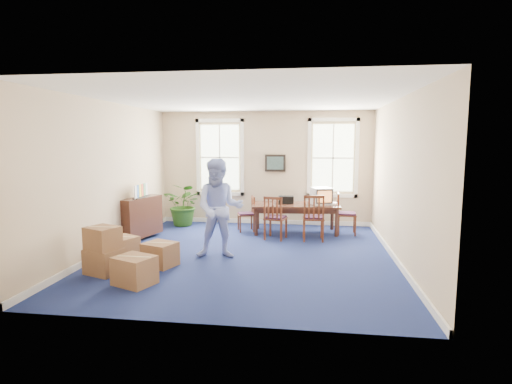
# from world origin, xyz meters

# --- Properties ---
(floor) EXTENTS (6.50, 6.50, 0.00)m
(floor) POSITION_xyz_m (0.00, 0.00, 0.00)
(floor) COLOR navy
(floor) RESTS_ON ground
(ceiling) EXTENTS (6.50, 6.50, 0.00)m
(ceiling) POSITION_xyz_m (0.00, 0.00, 3.20)
(ceiling) COLOR white
(ceiling) RESTS_ON ground
(wall_back) EXTENTS (6.50, 0.00, 6.50)m
(wall_back) POSITION_xyz_m (0.00, 3.25, 1.60)
(wall_back) COLOR #C7AD8A
(wall_back) RESTS_ON ground
(wall_front) EXTENTS (6.50, 0.00, 6.50)m
(wall_front) POSITION_xyz_m (0.00, -3.25, 1.60)
(wall_front) COLOR #C7AD8A
(wall_front) RESTS_ON ground
(wall_left) EXTENTS (0.00, 6.50, 6.50)m
(wall_left) POSITION_xyz_m (-3.00, 0.00, 1.60)
(wall_left) COLOR #C7AD8A
(wall_left) RESTS_ON ground
(wall_right) EXTENTS (0.00, 6.50, 6.50)m
(wall_right) POSITION_xyz_m (3.00, 0.00, 1.60)
(wall_right) COLOR #C7AD8A
(wall_right) RESTS_ON ground
(baseboard_back) EXTENTS (6.00, 0.04, 0.12)m
(baseboard_back) POSITION_xyz_m (0.00, 3.22, 0.06)
(baseboard_back) COLOR white
(baseboard_back) RESTS_ON ground
(baseboard_left) EXTENTS (0.04, 6.50, 0.12)m
(baseboard_left) POSITION_xyz_m (-2.97, 0.00, 0.06)
(baseboard_left) COLOR white
(baseboard_left) RESTS_ON ground
(baseboard_right) EXTENTS (0.04, 6.50, 0.12)m
(baseboard_right) POSITION_xyz_m (2.97, 0.00, 0.06)
(baseboard_right) COLOR white
(baseboard_right) RESTS_ON ground
(window_left) EXTENTS (1.40, 0.12, 2.20)m
(window_left) POSITION_xyz_m (-1.30, 3.23, 1.90)
(window_left) COLOR white
(window_left) RESTS_ON ground
(window_right) EXTENTS (1.40, 0.12, 2.20)m
(window_right) POSITION_xyz_m (1.90, 3.23, 1.90)
(window_right) COLOR white
(window_right) RESTS_ON ground
(wall_picture) EXTENTS (0.58, 0.06, 0.48)m
(wall_picture) POSITION_xyz_m (0.30, 3.20, 1.75)
(wall_picture) COLOR black
(wall_picture) RESTS_ON ground
(conference_table) EXTENTS (2.28, 1.18, 0.75)m
(conference_table) POSITION_xyz_m (0.92, 2.19, 0.38)
(conference_table) COLOR #442418
(conference_table) RESTS_ON ground
(crt_tv) EXTENTS (0.62, 0.65, 0.43)m
(crt_tv) POSITION_xyz_m (1.57, 2.24, 0.97)
(crt_tv) COLOR #B7B7BC
(crt_tv) RESTS_ON conference_table
(game_console) EXTENTS (0.24, 0.27, 0.06)m
(game_console) POSITION_xyz_m (1.87, 2.19, 0.78)
(game_console) COLOR white
(game_console) RESTS_ON conference_table
(equipment_bag) EXTENTS (0.41, 0.28, 0.19)m
(equipment_bag) POSITION_xyz_m (0.67, 2.24, 0.85)
(equipment_bag) COLOR black
(equipment_bag) RESTS_ON conference_table
(chair_near_left) EXTENTS (0.58, 0.58, 1.06)m
(chair_near_left) POSITION_xyz_m (0.47, 1.44, 0.53)
(chair_near_left) COLOR maroon
(chair_near_left) RESTS_ON ground
(chair_near_right) EXTENTS (0.52, 0.52, 1.12)m
(chair_near_right) POSITION_xyz_m (1.37, 1.44, 0.56)
(chair_near_right) COLOR maroon
(chair_near_right) RESTS_ON ground
(chair_end_left) EXTENTS (0.52, 0.52, 0.93)m
(chair_end_left) POSITION_xyz_m (-0.38, 2.19, 0.46)
(chair_end_left) COLOR maroon
(chair_end_left) RESTS_ON ground
(chair_end_right) EXTENTS (0.49, 0.49, 1.06)m
(chair_end_right) POSITION_xyz_m (2.22, 2.19, 0.53)
(chair_end_right) COLOR maroon
(chair_end_right) RESTS_ON ground
(man) EXTENTS (1.08, 0.88, 2.02)m
(man) POSITION_xyz_m (-0.53, -0.26, 1.01)
(man) COLOR #9EB1F7
(man) RESTS_ON ground
(credenza) EXTENTS (0.66, 1.26, 0.95)m
(credenza) POSITION_xyz_m (-2.75, 0.99, 0.47)
(credenza) COLOR #442418
(credenza) RESTS_ON ground
(brochure_rack) EXTENTS (0.29, 0.78, 0.34)m
(brochure_rack) POSITION_xyz_m (-2.73, 0.99, 1.12)
(brochure_rack) COLOR #99999E
(brochure_rack) RESTS_ON credenza
(potted_plant) EXTENTS (1.25, 1.15, 1.20)m
(potted_plant) POSITION_xyz_m (-2.20, 2.66, 0.60)
(potted_plant) COLOR #214812
(potted_plant) RESTS_ON ground
(cardboard_boxes) EXTENTS (2.02, 2.02, 0.90)m
(cardboard_boxes) POSITION_xyz_m (-2.15, -1.41, 0.45)
(cardboard_boxes) COLOR #92643F
(cardboard_boxes) RESTS_ON ground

